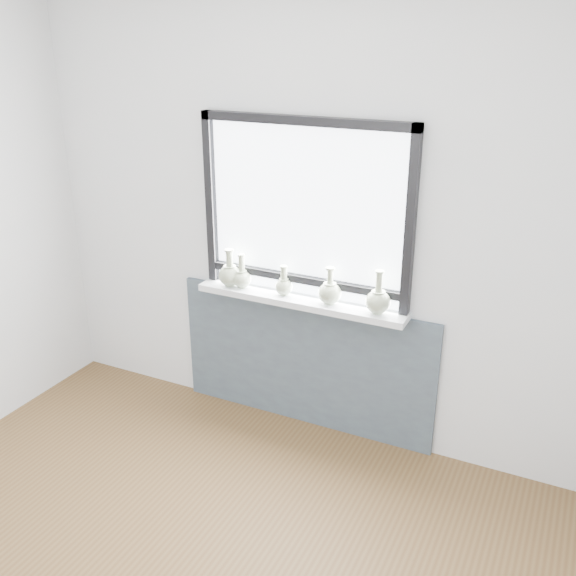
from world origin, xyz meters
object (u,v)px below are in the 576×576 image
at_px(vase_c, 284,285).
at_px(vase_d, 330,292).
at_px(vase_b, 242,277).
at_px(vase_a, 230,274).
at_px(vase_e, 378,300).
at_px(windowsill, 300,301).

distance_m(vase_c, vase_d, 0.30).
bearing_deg(vase_c, vase_b, -178.76).
bearing_deg(vase_a, vase_e, 0.13).
relative_size(vase_a, vase_c, 1.28).
height_order(vase_c, vase_d, vase_d).
height_order(vase_a, vase_e, vase_e).
bearing_deg(windowsill, vase_b, -179.54).
distance_m(vase_a, vase_b, 0.08).
distance_m(windowsill, vase_d, 0.21).
bearing_deg(vase_a, vase_b, 3.03).
height_order(vase_a, vase_b, vase_a).
relative_size(vase_c, vase_e, 0.73).
bearing_deg(vase_b, vase_a, -176.97).
bearing_deg(windowsill, vase_e, -0.63).
height_order(windowsill, vase_b, vase_b).
relative_size(vase_d, vase_e, 0.88).
bearing_deg(vase_e, windowsill, 179.37).
bearing_deg(vase_d, windowsill, -179.67).
distance_m(vase_b, vase_d, 0.58).
distance_m(vase_b, vase_e, 0.88).
relative_size(vase_b, vase_d, 0.97).
xyz_separation_m(vase_c, vase_d, (0.30, -0.00, 0.01)).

